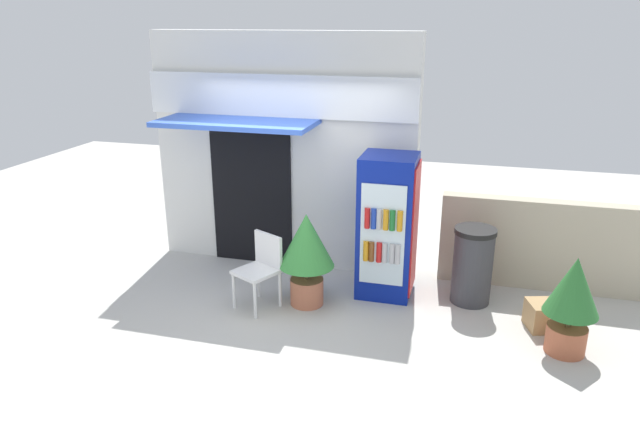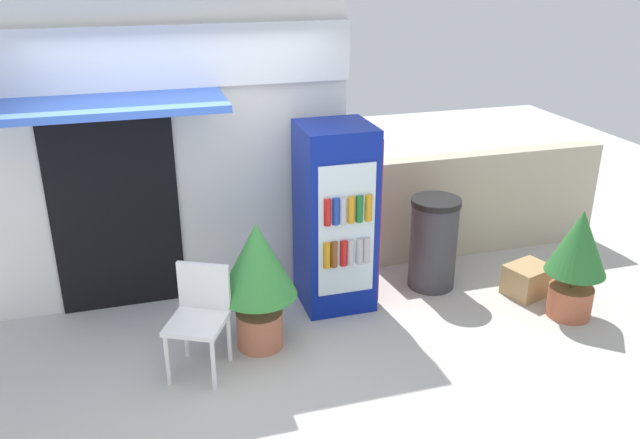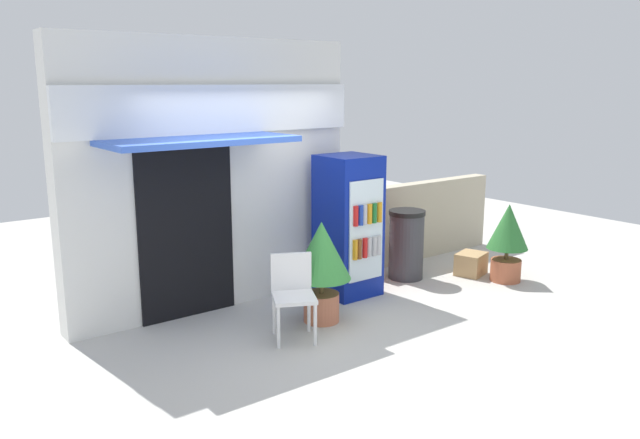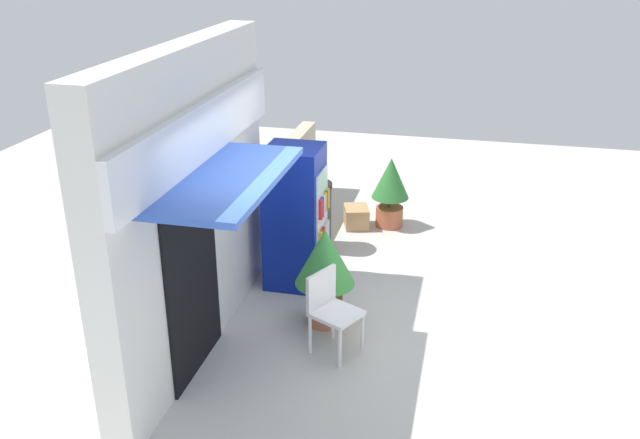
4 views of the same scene
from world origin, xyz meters
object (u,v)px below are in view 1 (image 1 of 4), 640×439
object	(u,v)px
potted_plant_curbside	(572,297)
trash_bin	(473,265)
plastic_chair	(261,265)
potted_plant_near_shop	(306,248)
drink_cooler	(388,226)
cardboard_box	(547,315)

from	to	relation	value
potted_plant_curbside	trash_bin	distance (m)	1.32
plastic_chair	potted_plant_curbside	size ratio (longest dim) A/B	0.83
potted_plant_near_shop	trash_bin	xyz separation A→B (m)	(1.87, 0.57, -0.24)
plastic_chair	trash_bin	bearing A→B (deg)	17.41
potted_plant_near_shop	potted_plant_curbside	xyz separation A→B (m)	(2.83, -0.32, -0.09)
drink_cooler	plastic_chair	xyz separation A→B (m)	(-1.35, -0.72, -0.36)
plastic_chair	potted_plant_near_shop	distance (m)	0.56
drink_cooler	potted_plant_near_shop	world-z (taller)	drink_cooler
drink_cooler	potted_plant_near_shop	xyz separation A→B (m)	(-0.85, -0.55, -0.16)
potted_plant_near_shop	trash_bin	size ratio (longest dim) A/B	1.21
plastic_chair	potted_plant_curbside	xyz separation A→B (m)	(3.33, -0.15, 0.11)
potted_plant_near_shop	trash_bin	bearing A→B (deg)	17.07
plastic_chair	potted_plant_curbside	bearing A→B (deg)	-2.65
plastic_chair	potted_plant_near_shop	size ratio (longest dim) A/B	0.77
trash_bin	potted_plant_curbside	bearing A→B (deg)	-42.90
potted_plant_curbside	trash_bin	size ratio (longest dim) A/B	1.12
potted_plant_near_shop	cardboard_box	world-z (taller)	potted_plant_near_shop
cardboard_box	drink_cooler	bearing A→B (deg)	167.45
trash_bin	cardboard_box	world-z (taller)	trash_bin
drink_cooler	trash_bin	distance (m)	1.09
cardboard_box	plastic_chair	bearing A→B (deg)	-174.44
potted_plant_near_shop	potted_plant_curbside	world-z (taller)	potted_plant_near_shop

